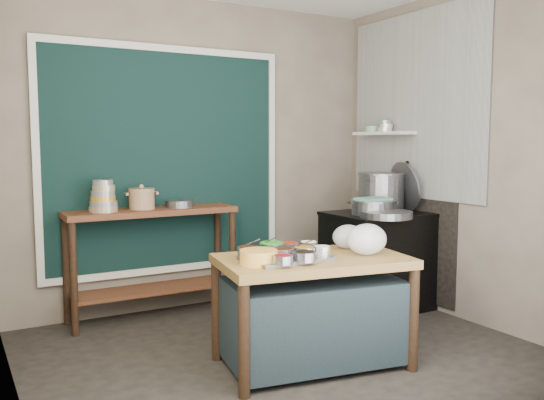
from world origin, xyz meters
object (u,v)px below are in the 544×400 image
back_counter (153,263)px  stove_block (379,262)px  stock_pot (381,192)px  steamer (373,207)px  prep_table (312,311)px  yellow_basin (259,257)px  utensil_cup (104,207)px  ceramic_crock (142,200)px  condiment_tray (286,258)px  saucepan (361,238)px

back_counter → stove_block: 2.04m
stock_pot → steamer: 0.36m
prep_table → yellow_basin: 0.60m
prep_table → steamer: steamer is taller
yellow_basin → utensil_cup: (-0.58, 1.55, 0.20)m
utensil_cup → ceramic_crock: 0.34m
ceramic_crock → condiment_tray: bearing=-73.3°
back_counter → utensil_cup: bearing=-171.9°
condiment_tray → utensil_cup: size_ratio=3.79×
stove_block → ceramic_crock: 2.20m
prep_table → back_counter: size_ratio=0.86×
prep_table → saucepan: bearing=22.6°
utensil_cup → ceramic_crock: ceramic_crock is taller
stove_block → condiment_tray: bearing=-150.7°
condiment_tray → saucepan: size_ratio=2.06×
yellow_basin → steamer: 1.76m
prep_table → steamer: (1.13, 0.76, 0.57)m
condiment_tray → yellow_basin: 0.23m
back_counter → utensil_cup: 0.66m
yellow_basin → saucepan: (0.93, 0.15, 0.02)m
ceramic_crock → steamer: (1.82, -0.83, -0.08)m
prep_table → condiment_tray: 0.44m
prep_table → back_counter: 1.69m
steamer → prep_table: bearing=-146.3°
prep_table → ceramic_crock: ceramic_crock is taller
yellow_basin → stock_pot: bearing=28.7°
stock_pot → back_counter: bearing=163.1°
utensil_cup → stock_pot: 2.48m
prep_table → utensil_cup: (-1.01, 1.52, 0.62)m
saucepan → ceramic_crock: (-1.18, 1.47, 0.21)m
prep_table → yellow_basin: yellow_basin is taller
saucepan → stock_pot: bearing=30.3°
yellow_basin → stock_pot: (1.83, 1.00, 0.26)m
prep_table → condiment_tray: bearing=-171.4°
steamer → ceramic_crock: bearing=155.4°
saucepan → utensil_cup: (-1.51, 1.41, 0.17)m
saucepan → steamer: 0.91m
stove_block → stock_pot: size_ratio=2.01×
utensil_cup → steamer: size_ratio=0.36×
prep_table → yellow_basin: size_ratio=5.23×
utensil_cup → steamer: (2.14, -0.77, -0.05)m
condiment_tray → ceramic_crock: (-0.47, 1.58, 0.27)m
yellow_basin → steamer: bearing=26.7°
condiment_tray → utensil_cup: 1.73m
saucepan → stock_pot: (0.91, 0.86, 0.23)m
stock_pot → prep_table: bearing=-145.4°
saucepan → ceramic_crock: bearing=115.7°
ceramic_crock → stock_pot: (2.09, -0.62, 0.03)m
stock_pot → yellow_basin: bearing=-151.3°
utensil_cup → steamer: utensil_cup is taller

